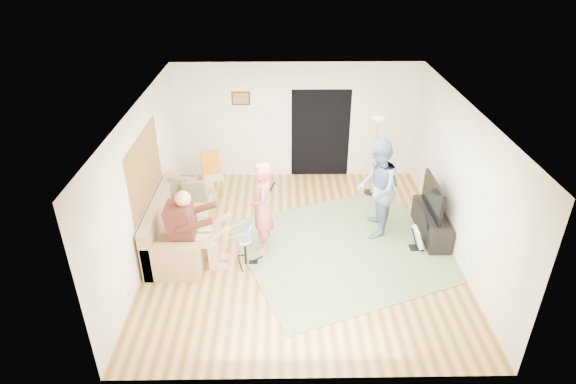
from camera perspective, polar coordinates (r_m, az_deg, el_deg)
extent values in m
plane|color=brown|center=(9.04, 1.57, -6.45)|extent=(6.00, 6.00, 0.00)
plane|color=white|center=(7.80, 1.84, 9.97)|extent=(6.00, 6.00, 0.00)
plane|color=#9C6530|center=(8.75, -16.63, 2.75)|extent=(0.00, 2.05, 2.05)
plane|color=black|center=(11.21, 3.87, 6.91)|extent=(2.10, 0.00, 2.10)
cube|color=#3F2314|center=(10.92, -5.61, 10.99)|extent=(0.42, 0.03, 0.32)
cube|color=#5C7446|center=(9.06, 6.87, -6.54)|extent=(4.67, 4.45, 0.02)
cube|color=#A27C51|center=(9.21, -12.30, -4.71)|extent=(0.94, 1.88, 0.46)
cube|color=#A27C51|center=(9.17, -14.90, -3.44)|extent=(0.18, 2.32, 0.94)
cube|color=#A27C51|center=(10.04, -11.33, -0.93)|extent=(0.94, 0.22, 0.66)
cube|color=#A27C51|center=(8.31, -13.63, -8.13)|extent=(0.94, 0.22, 0.66)
cube|color=#491F14|center=(8.30, -12.52, -3.47)|extent=(0.41, 0.53, 0.67)
sphere|color=tan|center=(8.06, -12.36, -0.77)|extent=(0.27, 0.27, 0.27)
cylinder|color=black|center=(8.46, -5.09, -6.69)|extent=(0.04, 0.04, 0.60)
cube|color=silver|center=(8.30, -5.18, -5.07)|extent=(0.12, 0.60, 0.03)
imported|color=#D8625E|center=(8.56, -3.14, -1.83)|extent=(0.47, 0.66, 1.72)
imported|color=slate|center=(9.08, 10.43, 0.37)|extent=(0.88, 1.05, 1.93)
cube|color=black|center=(9.27, 14.93, -6.43)|extent=(0.24, 0.20, 0.03)
cube|color=silver|center=(9.14, 15.11, -5.21)|extent=(0.19, 0.29, 0.38)
cylinder|color=black|center=(8.96, 16.04, -3.13)|extent=(0.20, 0.04, 0.50)
cylinder|color=black|center=(10.93, 9.83, -0.07)|extent=(0.32, 0.32, 0.03)
cylinder|color=tan|center=(10.56, 10.21, 3.96)|extent=(0.04, 0.04, 1.69)
cone|color=white|center=(10.23, 10.62, 8.34)|extent=(0.28, 0.28, 0.11)
cube|color=#C9B683|center=(10.63, -8.84, 1.77)|extent=(0.54, 0.54, 0.04)
cube|color=orange|center=(10.65, -8.85, 3.81)|extent=(0.40, 0.22, 0.42)
cube|color=black|center=(9.62, 16.58, -3.61)|extent=(0.40, 1.40, 0.50)
cube|color=black|center=(9.31, 16.80, -0.50)|extent=(0.06, 1.11, 0.62)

